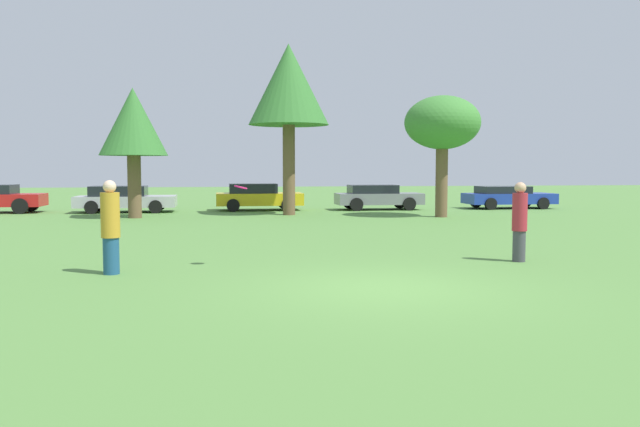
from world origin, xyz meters
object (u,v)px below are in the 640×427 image
tree_0 (133,124)px  parked_car_yellow (258,196)px  frisbee (241,187)px  parked_car_silver (124,198)px  tree_1 (289,87)px  person_catcher (520,221)px  person_thrower (111,227)px  parked_car_grey (377,197)px  parked_car_blue (507,197)px  tree_2 (442,124)px

tree_0 → parked_car_yellow: 7.43m
frisbee → parked_car_silver: bearing=106.1°
tree_1 → parked_car_silver: size_ratio=1.64×
person_catcher → parked_car_silver: size_ratio=0.39×
person_thrower → tree_0: size_ratio=0.34×
parked_car_silver → parked_car_yellow: bearing=4.2°
person_thrower → tree_0: tree_0 is taller
frisbee → parked_car_silver: frisbee is taller
person_catcher → tree_1: (-3.70, 14.88, 4.74)m
parked_car_grey → parked_car_blue: parked_car_grey is taller
tree_2 → parked_car_silver: bearing=160.4°
frisbee → tree_2: (8.76, 12.64, 2.23)m
parked_car_yellow → person_catcher: bearing=-75.4°
person_catcher → parked_car_grey: size_ratio=0.41×
person_catcher → tree_2: size_ratio=0.35×
parked_car_blue → parked_car_yellow: bearing=177.5°
tree_0 → parked_car_silver: bearing=105.3°
person_thrower → parked_car_silver: bearing=95.1°
person_catcher → tree_1: 16.05m
tree_0 → tree_1: 6.82m
person_thrower → parked_car_grey: size_ratio=0.43×
parked_car_silver → parked_car_blue: size_ratio=1.01×
person_catcher → parked_car_grey: person_catcher is taller
tree_2 → parked_car_grey: size_ratio=1.20×
person_catcher → tree_1: bearing=-78.8°
person_thrower → person_catcher: size_ratio=1.04×
frisbee → parked_car_yellow: (1.23, 18.08, -1.00)m
tree_0 → parked_car_yellow: bearing=37.4°
frisbee → tree_0: bearing=106.3°
parked_car_silver → parked_car_yellow: (6.29, 0.52, 0.03)m
tree_1 → parked_car_grey: (4.71, 2.85, -5.00)m
tree_1 → parked_car_blue: (11.58, 2.84, -5.04)m
frisbee → tree_2: bearing=55.3°
frisbee → tree_0: tree_0 is taller
person_thrower → tree_2: 17.60m
parked_car_grey → tree_1: bearing=-149.4°
parked_car_yellow → parked_car_silver: bearing=-175.8°
tree_1 → parked_car_silver: tree_1 is taller
parked_car_grey → parked_car_blue: 6.87m
tree_1 → frisbee: bearing=-99.4°
frisbee → parked_car_grey: frisbee is taller
frisbee → tree_1: tree_1 is taller
person_thrower → parked_car_yellow: size_ratio=0.44×
tree_2 → parked_car_blue: 7.99m
tree_1 → parked_car_grey: size_ratio=1.75×
frisbee → parked_car_blue: (14.04, 17.64, -1.08)m
tree_0 → parked_car_silver: 4.91m
frisbee → tree_1: bearing=80.6°
person_thrower → parked_car_blue: (16.60, 18.14, -0.32)m
person_thrower → parked_car_grey: (9.73, 18.15, -0.28)m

